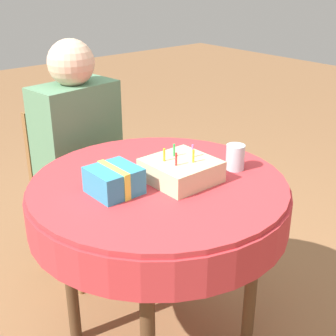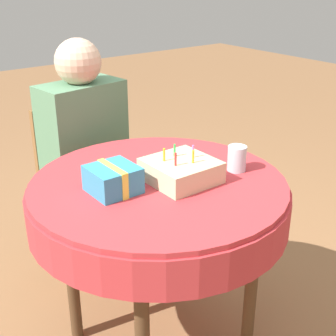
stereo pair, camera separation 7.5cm
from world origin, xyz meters
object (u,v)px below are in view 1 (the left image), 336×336
person (80,140)px  gift_box (114,180)px  chair (73,183)px  birthday_cake (181,170)px  drinking_glass (235,157)px

person → gift_box: (-0.24, -0.66, 0.10)m
chair → birthday_cake: 0.89m
person → gift_box: size_ratio=7.32×
chair → birthday_cake: size_ratio=3.73×
chair → birthday_cake: (0.01, -0.82, 0.34)m
chair → gift_box: size_ratio=5.24×
chair → drinking_glass: 0.97m
person → drinking_glass: size_ratio=12.30×
chair → gift_box: (-0.23, -0.74, 0.35)m
drinking_glass → gift_box: 0.49m
chair → person: 0.27m
person → drinking_glass: person is taller
chair → person: (0.01, -0.08, 0.25)m
person → chair: bearing=90.0°
drinking_glass → gift_box: bearing=164.5°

